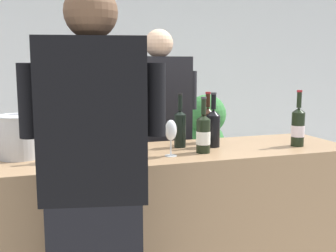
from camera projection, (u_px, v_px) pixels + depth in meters
The scene contains 15 objects.
wall_back at pixel (87, 68), 4.78m from camera, with size 8.00×0.10×2.80m, color silver.
counter at pixel (147, 230), 2.47m from camera, with size 2.53×0.62×0.94m, color #9E7A56.
wine_bottle_0 at pixel (213, 127), 2.56m from camera, with size 0.08×0.08×0.34m.
wine_bottle_1 at pixel (180, 127), 2.54m from camera, with size 0.07×0.07×0.33m.
wine_bottle_2 at pixel (298, 127), 2.58m from camera, with size 0.08×0.08×0.35m.
wine_bottle_3 at pixel (208, 125), 2.70m from camera, with size 0.08×0.08×0.33m.
wine_bottle_4 at pixel (203, 134), 2.39m from camera, with size 0.08×0.08×0.32m.
wine_bottle_5 at pixel (106, 133), 2.40m from camera, with size 0.08×0.08×0.30m.
wine_bottle_6 at pixel (138, 132), 2.43m from camera, with size 0.07×0.07×0.33m.
wine_bottle_7 at pixel (65, 140), 2.17m from camera, with size 0.08×0.08×0.33m.
wine_glass at pixel (171, 132), 2.29m from camera, with size 0.07×0.07×0.20m.
ice_bucket at pixel (19, 136), 2.26m from camera, with size 0.23×0.23×0.24m.
person_server at pixel (159, 149), 3.07m from camera, with size 0.59×0.25×1.69m.
person_guest at pixel (96, 209), 1.71m from camera, with size 0.57×0.32×1.75m.
potted_shrub at pixel (203, 151), 3.83m from camera, with size 0.54×0.59×1.17m.
Camera 1 is at (-0.61, -2.28, 1.45)m, focal length 44.40 mm.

